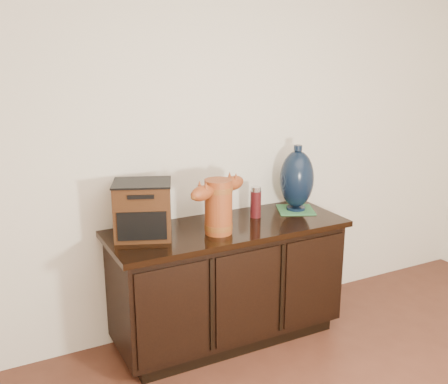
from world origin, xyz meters
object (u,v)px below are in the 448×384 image
sideboard (228,282)px  tv_radio (143,210)px  spray_can (256,202)px  terracotta_vessel (218,203)px  lamp_base (297,179)px

sideboard → tv_radio: (-0.51, 0.06, 0.53)m
spray_can → sideboard: bearing=-163.2°
terracotta_vessel → tv_radio: bearing=136.7°
spray_can → tv_radio: bearing=-179.0°
terracotta_vessel → lamp_base: bearing=-10.6°
terracotta_vessel → lamp_base: (0.65, 0.15, 0.03)m
sideboard → spray_can: (0.24, 0.07, 0.47)m
tv_radio → spray_can: bearing=22.7°
sideboard → tv_radio: bearing=173.5°
tv_radio → spray_can: tv_radio is taller
sideboard → lamp_base: bearing=7.4°
lamp_base → spray_can: 0.33m
terracotta_vessel → lamp_base: size_ratio=1.03×
terracotta_vessel → lamp_base: lamp_base is taller
tv_radio → sideboard: bearing=15.2°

